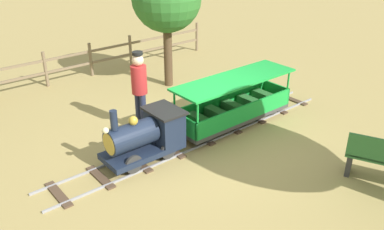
{
  "coord_description": "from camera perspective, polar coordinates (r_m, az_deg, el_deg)",
  "views": [
    {
      "loc": [
        -5.14,
        4.49,
        3.77
      ],
      "look_at": [
        0.0,
        0.26,
        0.55
      ],
      "focal_mm": 37.47,
      "sensor_mm": 36.0,
      "label": 1
    }
  ],
  "objects": [
    {
      "name": "ground_plane",
      "position": [
        7.8,
        1.5,
        -3.1
      ],
      "size": [
        60.0,
        60.0,
        0.0
      ],
      "primitive_type": "plane",
      "color": "#A38C51"
    },
    {
      "name": "conductor_person",
      "position": [
        7.71,
        -7.5,
        4.19
      ],
      "size": [
        0.3,
        0.3,
        1.62
      ],
      "color": "#282D47",
      "rests_on": "ground_plane"
    },
    {
      "name": "locomotive",
      "position": [
        6.9,
        -6.44,
        -2.81
      ],
      "size": [
        0.73,
        1.44,
        1.08
      ],
      "color": "#192338",
      "rests_on": "ground_plane"
    },
    {
      "name": "track",
      "position": [
        7.75,
        1.14,
        -3.14
      ],
      "size": [
        0.77,
        6.4,
        0.04
      ],
      "color": "gray",
      "rests_on": "ground_plane"
    },
    {
      "name": "fence_section",
      "position": [
        11.1,
        -14.23,
        7.8
      ],
      "size": [
        0.08,
        7.48,
        0.9
      ],
      "color": "#756047",
      "rests_on": "ground_plane"
    },
    {
      "name": "passenger_car",
      "position": [
        8.13,
        6.0,
        1.32
      ],
      "size": [
        0.83,
        2.7,
        0.97
      ],
      "color": "#3F3F3F",
      "rests_on": "ground_plane"
    }
  ]
}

